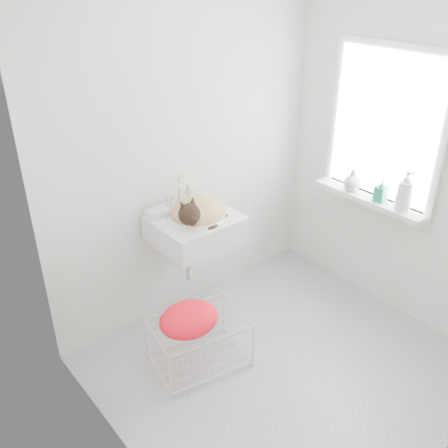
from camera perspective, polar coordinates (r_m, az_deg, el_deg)
floor at (r=3.41m, az=6.80°, el=-15.84°), size 2.20×2.00×0.02m
back_wall at (r=3.39m, az=-4.21°, el=9.10°), size 2.20×0.02×2.50m
right_wall at (r=3.54m, az=20.71°, el=8.15°), size 0.02×2.00×2.50m
left_wall at (r=2.11m, az=-12.70°, el=-4.41°), size 0.02×2.00×2.50m
window_glass at (r=3.59m, az=18.14°, el=10.56°), size 0.01×0.80×1.00m
window_frame at (r=3.58m, az=18.01°, el=10.52°), size 0.04×0.90×1.10m
windowsill at (r=3.72m, az=16.31°, el=2.75°), size 0.16×0.88×0.04m
sink at (r=3.28m, az=-3.34°, el=0.81°), size 0.54×0.48×0.22m
faucet at (r=3.35m, az=-5.23°, el=4.03°), size 0.20×0.14×0.20m
cat at (r=3.26m, az=-2.99°, el=1.39°), size 0.46×0.40×0.26m
wire_rack at (r=3.31m, az=-2.89°, el=-13.65°), size 0.64×0.50×0.34m
towel at (r=3.11m, az=-4.01°, el=-11.56°), size 0.40×0.30×0.16m
bottle_a at (r=3.58m, az=19.67°, el=1.53°), size 0.11×0.11×0.24m
bottle_b at (r=3.66m, az=17.37°, el=2.51°), size 0.08×0.08×0.17m
bottle_c at (r=3.78m, az=14.37°, el=3.79°), size 0.16×0.16×0.16m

